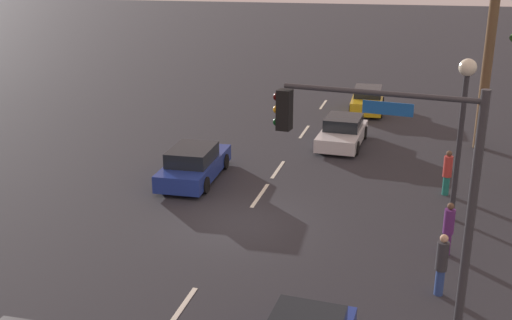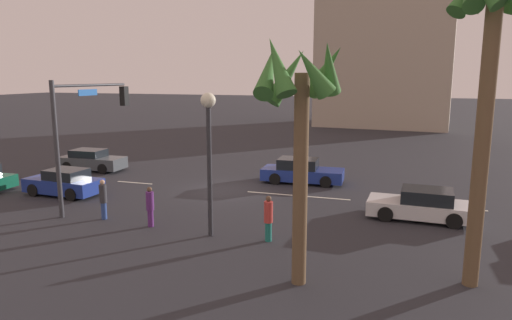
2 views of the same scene
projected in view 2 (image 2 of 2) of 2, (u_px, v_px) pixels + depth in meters
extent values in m
plane|color=#28282D|center=(223.00, 190.00, 24.71)|extent=(220.00, 220.00, 0.00)
cube|color=silver|center=(459.00, 209.00, 21.23)|extent=(2.45, 0.14, 0.01)
cube|color=silver|center=(328.00, 198.00, 23.03)|extent=(2.25, 0.14, 0.01)
cube|color=silver|center=(270.00, 193.00, 23.93)|extent=(2.42, 0.14, 0.01)
cube|color=silver|center=(135.00, 183.00, 26.33)|extent=(2.24, 0.14, 0.01)
cube|color=silver|center=(60.00, 177.00, 27.87)|extent=(2.36, 0.14, 0.01)
cube|color=navy|center=(64.00, 185.00, 23.63)|extent=(4.00, 1.90, 0.70)
cube|color=black|center=(66.00, 174.00, 23.44)|extent=(1.96, 1.59, 0.49)
cylinder|color=black|center=(33.00, 190.00, 23.36)|extent=(0.65, 0.26, 0.64)
cylinder|color=black|center=(57.00, 183.00, 24.82)|extent=(0.65, 0.26, 0.64)
cylinder|color=black|center=(71.00, 194.00, 22.51)|extent=(0.65, 0.26, 0.64)
cylinder|color=black|center=(93.00, 187.00, 23.97)|extent=(0.65, 0.26, 0.64)
cylinder|color=black|center=(5.00, 182.00, 25.20)|extent=(0.65, 0.24, 0.64)
cube|color=#474C51|center=(92.00, 162.00, 29.70)|extent=(4.21, 1.78, 0.72)
cube|color=black|center=(88.00, 153.00, 29.66)|extent=(2.04, 1.53, 0.47)
cylinder|color=black|center=(117.00, 164.00, 30.13)|extent=(0.65, 0.24, 0.64)
cylinder|color=black|center=(103.00, 169.00, 28.64)|extent=(0.65, 0.24, 0.64)
cylinder|color=black|center=(83.00, 162.00, 30.84)|extent=(0.65, 0.24, 0.64)
cylinder|color=black|center=(68.00, 167.00, 29.35)|extent=(0.65, 0.24, 0.64)
cube|color=silver|center=(420.00, 208.00, 19.67)|extent=(4.37, 2.03, 0.61)
cube|color=black|center=(427.00, 196.00, 19.48)|extent=(2.13, 1.71, 0.56)
cylinder|color=black|center=(385.00, 214.00, 19.35)|extent=(0.65, 0.25, 0.64)
cylinder|color=black|center=(389.00, 203.00, 20.96)|extent=(0.65, 0.25, 0.64)
cylinder|color=black|center=(454.00, 221.00, 18.44)|extent=(0.65, 0.25, 0.64)
cylinder|color=black|center=(452.00, 209.00, 20.05)|extent=(0.65, 0.25, 0.64)
cube|color=navy|center=(303.00, 174.00, 26.32)|extent=(4.65, 2.00, 0.65)
cube|color=black|center=(298.00, 163.00, 26.28)|extent=(2.26, 1.68, 0.58)
cylinder|color=black|center=(329.00, 175.00, 26.79)|extent=(0.65, 0.25, 0.64)
cylinder|color=black|center=(326.00, 182.00, 25.17)|extent=(0.65, 0.25, 0.64)
cylinder|color=black|center=(281.00, 173.00, 27.52)|extent=(0.65, 0.25, 0.64)
cylinder|color=black|center=(275.00, 179.00, 25.91)|extent=(0.65, 0.25, 0.64)
cylinder|color=#38383D|center=(57.00, 151.00, 19.42)|extent=(0.20, 0.20, 5.86)
cylinder|color=#38383D|center=(91.00, 85.00, 20.85)|extent=(0.71, 4.29, 0.12)
cube|color=black|center=(124.00, 96.00, 22.87)|extent=(0.36, 0.36, 0.95)
sphere|color=#360503|center=(126.00, 90.00, 22.97)|extent=(0.20, 0.20, 0.20)
sphere|color=orange|center=(127.00, 96.00, 23.03)|extent=(0.20, 0.20, 0.20)
sphere|color=black|center=(127.00, 102.00, 23.08)|extent=(0.20, 0.20, 0.20)
cube|color=#1959B2|center=(88.00, 92.00, 20.72)|extent=(0.19, 1.10, 0.28)
cylinder|color=#2D2D33|center=(210.00, 173.00, 17.24)|extent=(0.18, 0.18, 4.88)
sphere|color=#F2EACC|center=(208.00, 100.00, 16.74)|extent=(0.56, 0.56, 0.56)
cylinder|color=#59266B|center=(151.00, 218.00, 18.69)|extent=(0.26, 0.26, 0.69)
cylinder|color=#59266B|center=(150.00, 201.00, 18.56)|extent=(0.35, 0.35, 0.76)
sphere|color=brown|center=(149.00, 189.00, 18.47)|extent=(0.21, 0.21, 0.21)
cylinder|color=#1E7266|center=(268.00, 232.00, 17.05)|extent=(0.34, 0.34, 0.72)
cylinder|color=#BF3833|center=(268.00, 212.00, 16.91)|extent=(0.46, 0.46, 0.79)
sphere|color=brown|center=(269.00, 199.00, 16.82)|extent=(0.21, 0.21, 0.21)
cylinder|color=#2D478C|center=(104.00, 211.00, 19.65)|extent=(0.31, 0.31, 0.72)
cylinder|color=#333338|center=(103.00, 194.00, 19.52)|extent=(0.41, 0.41, 0.79)
sphere|color=tan|center=(102.00, 182.00, 19.42)|extent=(0.21, 0.21, 0.21)
cylinder|color=brown|center=(482.00, 145.00, 12.80)|extent=(0.44, 0.44, 8.33)
cylinder|color=brown|center=(300.00, 182.00, 13.13)|extent=(0.42, 0.42, 6.13)
cone|color=#38702D|center=(269.00, 70.00, 12.77)|extent=(0.70, 1.81, 1.68)
cone|color=#38702D|center=(278.00, 66.00, 12.08)|extent=(1.35, 1.23, 1.72)
cone|color=#38702D|center=(313.00, 72.00, 11.92)|extent=(1.36, 1.20, 1.44)
cone|color=#38702D|center=(329.00, 68.00, 12.30)|extent=(0.61, 1.22, 1.55)
cone|color=#38702D|center=(325.00, 70.00, 13.04)|extent=(1.59, 1.40, 1.62)
cone|color=#38702D|center=(287.00, 76.00, 13.40)|extent=(1.51, 1.41, 1.79)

